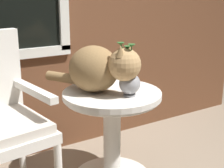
% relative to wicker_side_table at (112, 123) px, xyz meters
% --- Properties ---
extents(wicker_side_table, '(0.62, 0.62, 0.63)m').
position_rel_wicker_side_table_xyz_m(wicker_side_table, '(0.00, 0.00, 0.00)').
color(wicker_side_table, silver).
rests_on(wicker_side_table, ground_plane).
extents(cat, '(0.41, 0.61, 0.32)m').
position_rel_wicker_side_table_xyz_m(cat, '(-0.07, 0.03, 0.36)').
color(cat, olive).
rests_on(cat, wicker_side_table).
extents(pewter_vase_with_ivy, '(0.14, 0.13, 0.33)m').
position_rel_wicker_side_table_xyz_m(pewter_vase_with_ivy, '(0.05, -0.13, 0.31)').
color(pewter_vase_with_ivy, '#99999E').
rests_on(pewter_vase_with_ivy, wicker_side_table).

